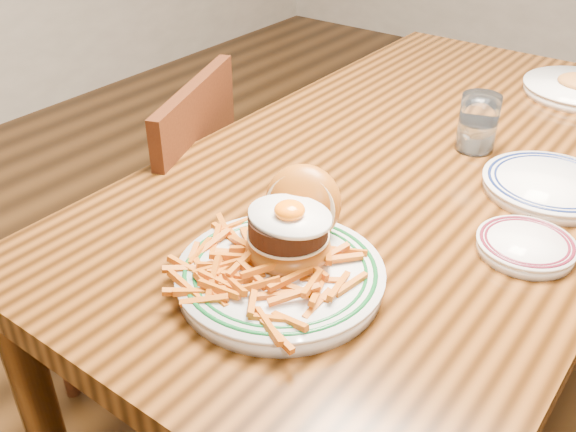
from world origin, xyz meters
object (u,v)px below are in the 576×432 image
Objects in this scene: table at (416,194)px; side_plate at (526,245)px; main_plate at (284,256)px; chair_left at (163,232)px.

table is 0.37m from side_plate.
main_plate reaches higher than table.
main_plate is at bearing -121.77° from side_plate.
table is 0.64m from chair_left.
main_plate is at bearing -87.94° from table.
main_plate is 2.05× the size of side_plate.
table is 0.51m from main_plate.
chair_left is at bearing -166.66° from side_plate.
side_plate is (0.27, 0.29, -0.03)m from main_plate.
side_plate is (0.29, -0.20, 0.10)m from table.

